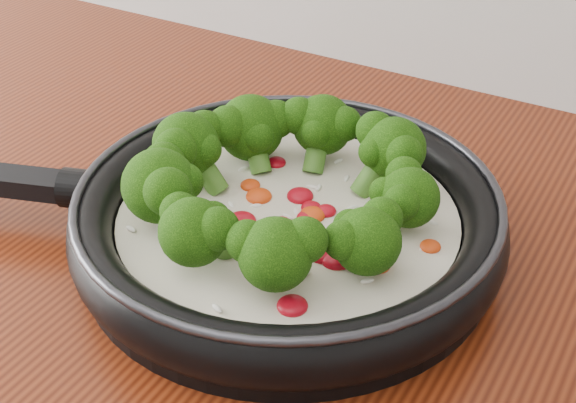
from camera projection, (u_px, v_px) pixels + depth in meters
The scene contains 1 object.
skillet at pixel (281, 212), 0.66m from camera, with size 0.59×0.45×0.10m.
Camera 1 is at (0.35, 0.64, 1.32)m, focal length 49.97 mm.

